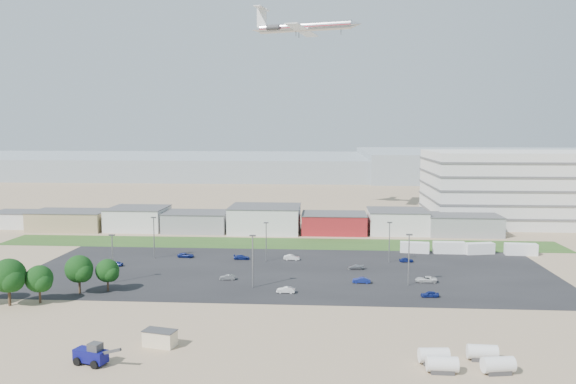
# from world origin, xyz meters

# --- Properties ---
(ground) EXTENTS (700.00, 700.00, 0.00)m
(ground) POSITION_xyz_m (0.00, 0.00, 0.00)
(ground) COLOR #937A5D
(ground) RESTS_ON ground
(parking_lot) EXTENTS (120.00, 50.00, 0.01)m
(parking_lot) POSITION_xyz_m (5.00, 20.00, 0.01)
(parking_lot) COLOR black
(parking_lot) RESTS_ON ground
(grass_strip) EXTENTS (160.00, 16.00, 0.02)m
(grass_strip) POSITION_xyz_m (0.00, 52.00, 0.01)
(grass_strip) COLOR #2A4D1C
(grass_strip) RESTS_ON ground
(hills_backdrop) EXTENTS (700.00, 200.00, 9.00)m
(hills_backdrop) POSITION_xyz_m (40.00, 315.00, 4.50)
(hills_backdrop) COLOR gray
(hills_backdrop) RESTS_ON ground
(building_row) EXTENTS (170.00, 20.00, 8.00)m
(building_row) POSITION_xyz_m (-17.00, 71.00, 4.00)
(building_row) COLOR silver
(building_row) RESTS_ON ground
(parking_garage) EXTENTS (80.00, 40.00, 25.00)m
(parking_garage) POSITION_xyz_m (90.00, 95.00, 12.50)
(parking_garage) COLOR silver
(parking_garage) RESTS_ON ground
(portable_shed) EXTENTS (5.38, 3.63, 2.48)m
(portable_shed) POSITION_xyz_m (-11.32, -26.23, 1.24)
(portable_shed) COLOR beige
(portable_shed) RESTS_ON ground
(telehandler) EXTENTS (8.00, 4.73, 3.16)m
(telehandler) POSITION_xyz_m (-18.92, -33.36, 1.58)
(telehandler) COLOR #0B0B59
(telehandler) RESTS_ON ground
(storage_tank_nw) EXTENTS (4.27, 2.36, 2.47)m
(storage_tank_nw) POSITION_xyz_m (28.46, -29.96, 1.24)
(storage_tank_nw) COLOR silver
(storage_tank_nw) RESTS_ON ground
(storage_tank_ne) EXTENTS (4.24, 2.30, 2.48)m
(storage_tank_ne) POSITION_xyz_m (35.50, -28.32, 1.24)
(storage_tank_ne) COLOR silver
(storage_tank_ne) RESTS_ON ground
(storage_tank_sw) EXTENTS (4.16, 2.15, 2.47)m
(storage_tank_sw) POSITION_xyz_m (29.01, -32.90, 1.24)
(storage_tank_sw) COLOR silver
(storage_tank_sw) RESTS_ON ground
(storage_tank_se) EXTENTS (4.50, 2.79, 2.52)m
(storage_tank_se) POSITION_xyz_m (36.39, -32.63, 1.26)
(storage_tank_se) COLOR silver
(storage_tank_se) RESTS_ON ground
(box_trailer_a) EXTENTS (7.76, 3.36, 2.81)m
(box_trailer_a) POSITION_xyz_m (36.96, 42.15, 1.41)
(box_trailer_a) COLOR silver
(box_trailer_a) RESTS_ON ground
(box_trailer_b) EXTENTS (8.13, 2.57, 3.04)m
(box_trailer_b) POSITION_xyz_m (45.88, 41.95, 1.52)
(box_trailer_b) COLOR silver
(box_trailer_b) RESTS_ON ground
(box_trailer_c) EXTENTS (8.03, 4.06, 2.88)m
(box_trailer_c) POSITION_xyz_m (53.68, 41.78, 1.44)
(box_trailer_c) COLOR silver
(box_trailer_c) RESTS_ON ground
(box_trailer_d) EXTENTS (8.12, 2.93, 3.00)m
(box_trailer_d) POSITION_xyz_m (64.12, 41.19, 1.50)
(box_trailer_d) COLOR silver
(box_trailer_d) RESTS_ON ground
(tree_left) EXTENTS (6.66, 6.66, 9.99)m
(tree_left) POSITION_xyz_m (-44.78, -8.89, 5.00)
(tree_left) COLOR black
(tree_left) RESTS_ON ground
(tree_mid) EXTENTS (5.41, 5.41, 8.11)m
(tree_mid) POSITION_xyz_m (-40.07, -6.82, 4.05)
(tree_mid) COLOR black
(tree_mid) RESTS_ON ground
(tree_right) EXTENTS (5.81, 5.81, 8.71)m
(tree_right) POSITION_xyz_m (-35.31, -0.34, 4.36)
(tree_right) COLOR black
(tree_right) RESTS_ON ground
(tree_near) EXTENTS (4.96, 4.96, 7.44)m
(tree_near) POSITION_xyz_m (-30.31, 1.53, 3.72)
(tree_near) COLOR black
(tree_near) RESTS_ON ground
(lightpole_front_l) EXTENTS (1.22, 0.51, 10.36)m
(lightpole_front_l) POSITION_xyz_m (-31.70, 8.00, 5.18)
(lightpole_front_l) COLOR slate
(lightpole_front_l) RESTS_ON ground
(lightpole_front_m) EXTENTS (1.29, 0.54, 10.98)m
(lightpole_front_m) POSITION_xyz_m (-1.51, 6.18, 5.49)
(lightpole_front_m) COLOR slate
(lightpole_front_m) RESTS_ON ground
(lightpole_front_r) EXTENTS (1.28, 0.53, 10.87)m
(lightpole_front_r) POSITION_xyz_m (30.69, 9.98, 5.43)
(lightpole_front_r) COLOR slate
(lightpole_front_r) RESTS_ON ground
(lightpole_back_l) EXTENTS (1.24, 0.52, 10.55)m
(lightpole_back_l) POSITION_xyz_m (-29.90, 31.03, 5.27)
(lightpole_back_l) COLOR slate
(lightpole_back_l) RESTS_ON ground
(lightpole_back_m) EXTENTS (1.14, 0.48, 9.70)m
(lightpole_back_m) POSITION_xyz_m (-1.28, 29.93, 4.85)
(lightpole_back_m) COLOR slate
(lightpole_back_m) RESTS_ON ground
(lightpole_back_r) EXTENTS (1.18, 0.49, 10.01)m
(lightpole_back_r) POSITION_xyz_m (28.97, 30.58, 5.00)
(lightpole_back_r) COLOR slate
(lightpole_back_r) RESTS_ON ground
(airliner) EXTENTS (48.04, 38.20, 12.51)m
(airliner) POSITION_xyz_m (5.29, 104.72, 70.00)
(airliner) COLOR silver
(parked_car_0) EXTENTS (4.55, 2.10, 1.26)m
(parked_car_0) POSITION_xyz_m (34.84, 12.74, 0.63)
(parked_car_0) COLOR silver
(parked_car_0) RESTS_ON ground
(parked_car_1) EXTENTS (3.95, 1.63, 1.27)m
(parked_car_1) POSITION_xyz_m (21.04, 11.08, 0.64)
(parked_car_1) COLOR navy
(parked_car_1) RESTS_ON ground
(parked_car_2) EXTENTS (3.55, 1.56, 1.19)m
(parked_car_2) POSITION_xyz_m (33.66, 1.81, 0.60)
(parked_car_2) COLOR navy
(parked_car_2) RESTS_ON ground
(parked_car_4) EXTENTS (3.47, 1.41, 1.12)m
(parked_car_4) POSITION_xyz_m (-7.80, 11.76, 0.56)
(parked_car_4) COLOR #595B5E
(parked_car_4) RESTS_ON ground
(parked_car_5) EXTENTS (3.47, 1.63, 1.15)m
(parked_car_5) POSITION_xyz_m (-36.54, 22.16, 0.57)
(parked_car_5) COLOR navy
(parked_car_5) RESTS_ON ground
(parked_car_6) EXTENTS (4.08, 1.71, 1.18)m
(parked_car_6) POSITION_xyz_m (-7.61, 31.16, 0.59)
(parked_car_6) COLOR navy
(parked_car_6) RESTS_ON ground
(parked_car_8) EXTENTS (3.53, 1.71, 1.16)m
(parked_car_8) POSITION_xyz_m (33.26, 31.08, 0.58)
(parked_car_8) COLOR navy
(parked_car_8) RESTS_ON ground
(parked_car_9) EXTENTS (4.35, 2.38, 1.15)m
(parked_car_9) POSITION_xyz_m (-22.20, 32.49, 0.58)
(parked_car_9) COLOR navy
(parked_car_9) RESTS_ON ground
(parked_car_11) EXTENTS (4.06, 1.62, 1.31)m
(parked_car_11) POSITION_xyz_m (4.96, 31.46, 0.66)
(parked_car_11) COLOR silver
(parked_car_11) RESTS_ON ground
(parked_car_12) EXTENTS (3.96, 1.82, 1.12)m
(parked_car_12) POSITION_xyz_m (20.43, 22.96, 0.56)
(parked_car_12) COLOR #A5A5AA
(parked_car_12) RESTS_ON ground
(parked_car_13) EXTENTS (3.77, 1.53, 1.22)m
(parked_car_13) POSITION_xyz_m (5.55, 2.77, 0.61)
(parked_car_13) COLOR silver
(parked_car_13) RESTS_ON ground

